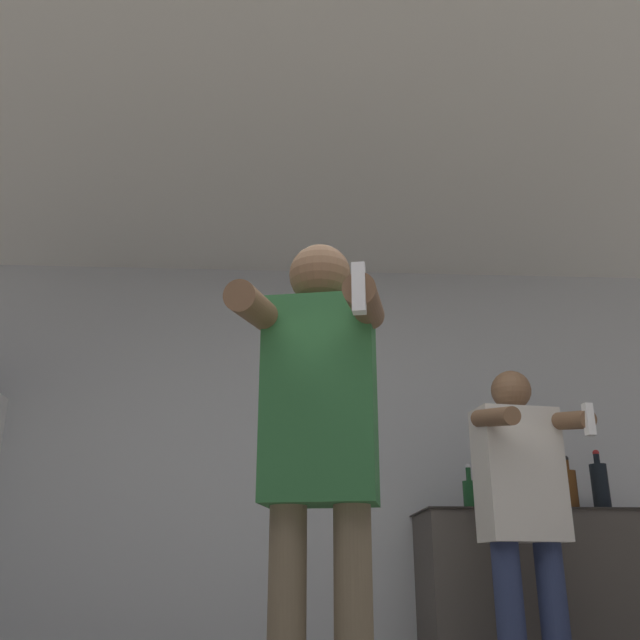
# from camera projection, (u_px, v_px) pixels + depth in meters

# --- Properties ---
(wall_back) EXTENTS (7.00, 0.06, 2.55)m
(wall_back) POSITION_uv_depth(u_px,v_px,m) (314.00, 469.00, 4.25)
(wall_back) COLOR #B2B7BC
(wall_back) RESTS_ON ground_plane
(ceiling_slab) EXTENTS (7.00, 3.21, 0.05)m
(ceiling_slab) POSITION_uv_depth(u_px,v_px,m) (327.00, 152.00, 3.41)
(ceiling_slab) COLOR silver
(ceiling_slab) RESTS_ON wall_back
(counter) EXTENTS (1.25, 0.59, 1.00)m
(counter) POSITION_uv_depth(u_px,v_px,m) (540.00, 610.00, 3.75)
(counter) COLOR #47423D
(counter) RESTS_ON ground_plane
(bottle_tall_gin) EXTENTS (0.08, 0.08, 0.36)m
(bottle_tall_gin) POSITION_uv_depth(u_px,v_px,m) (533.00, 484.00, 3.91)
(bottle_tall_gin) COLOR black
(bottle_tall_gin) RESTS_ON counter
(bottle_green_wine) EXTENTS (0.08, 0.08, 0.32)m
(bottle_green_wine) POSITION_uv_depth(u_px,v_px,m) (498.00, 487.00, 3.89)
(bottle_green_wine) COLOR silver
(bottle_green_wine) RESTS_ON counter
(bottle_clear_vodka) EXTENTS (0.10, 0.10, 0.30)m
(bottle_clear_vodka) POSITION_uv_depth(u_px,v_px,m) (569.00, 489.00, 3.91)
(bottle_clear_vodka) COLOR #563314
(bottle_clear_vodka) RESTS_ON counter
(bottle_red_label) EXTENTS (0.07, 0.07, 0.25)m
(bottle_red_label) POSITION_uv_depth(u_px,v_px,m) (470.00, 493.00, 3.87)
(bottle_red_label) COLOR #194723
(bottle_red_label) RESTS_ON counter
(bottle_brown_liquor) EXTENTS (0.09, 0.09, 0.33)m
(bottle_brown_liquor) POSITION_uv_depth(u_px,v_px,m) (600.00, 486.00, 3.92)
(bottle_brown_liquor) COLOR black
(bottle_brown_liquor) RESTS_ON counter
(person_woman_foreground) EXTENTS (0.50, 0.58, 1.71)m
(person_woman_foreground) POSITION_uv_depth(u_px,v_px,m) (319.00, 440.00, 2.17)
(person_woman_foreground) COLOR #75664C
(person_woman_foreground) RESTS_ON ground_plane
(person_man_side) EXTENTS (0.49, 0.50, 1.60)m
(person_man_side) POSITION_uv_depth(u_px,v_px,m) (524.00, 511.00, 3.23)
(person_man_side) COLOR navy
(person_man_side) RESTS_ON ground_plane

